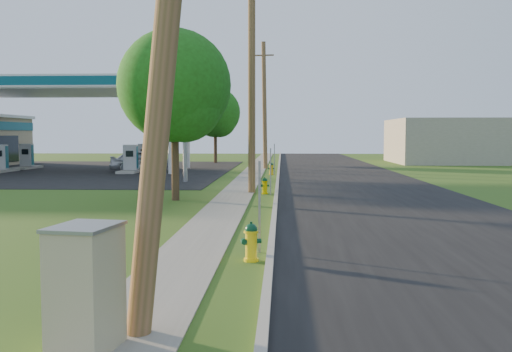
% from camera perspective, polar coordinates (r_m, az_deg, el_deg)
% --- Properties ---
extents(ground_plane, '(140.00, 140.00, 0.00)m').
position_cam_1_polar(ground_plane, '(8.49, -2.54, -13.44)').
color(ground_plane, '#3D5917').
rests_on(ground_plane, ground).
extents(road, '(8.00, 120.00, 0.02)m').
position_cam_1_polar(road, '(18.62, 14.29, -3.87)').
color(road, black).
rests_on(road, ground).
extents(curb, '(0.15, 120.00, 0.15)m').
position_cam_1_polar(curb, '(18.23, 1.86, -3.71)').
color(curb, '#9D998F').
rests_on(curb, ground).
extents(sidewalk, '(1.50, 120.00, 0.03)m').
position_cam_1_polar(sidewalk, '(18.34, -3.63, -3.86)').
color(sidewalk, gray).
rests_on(sidewalk, ground).
extents(forecourt, '(26.00, 28.00, 0.02)m').
position_cam_1_polar(forecourt, '(43.49, -20.02, 0.52)').
color(forecourt, black).
rests_on(forecourt, ground).
extents(utility_pole_mid, '(1.40, 0.32, 9.80)m').
position_cam_1_polar(utility_pole_mid, '(25.21, -0.43, 9.58)').
color(utility_pole_mid, brown).
rests_on(utility_pole_mid, ground).
extents(utility_pole_far, '(1.40, 0.32, 9.50)m').
position_cam_1_polar(utility_pole_far, '(43.14, 0.85, 7.11)').
color(utility_pole_far, brown).
rests_on(utility_pole_far, ground).
extents(sign_post_near, '(0.05, 0.04, 2.00)m').
position_cam_1_polar(sign_post_near, '(12.37, 0.35, -3.12)').
color(sign_post_near, gray).
rests_on(sign_post_near, ground).
extents(sign_post_mid, '(0.05, 0.04, 2.00)m').
position_cam_1_polar(sign_post_mid, '(24.11, 1.46, 0.42)').
color(sign_post_mid, gray).
rests_on(sign_post_mid, ground).
extents(sign_post_far, '(0.05, 0.04, 2.00)m').
position_cam_1_polar(sign_post_far, '(36.29, 1.85, 1.67)').
color(sign_post_far, gray).
rests_on(sign_post_far, ground).
extents(gas_canopy, '(18.18, 9.18, 6.40)m').
position_cam_1_polar(gas_canopy, '(42.81, -17.72, 8.41)').
color(gas_canopy, silver).
rests_on(gas_canopy, ground).
extents(fuel_pump_nw, '(1.20, 3.20, 1.90)m').
position_cam_1_polar(fuel_pump_nw, '(42.68, -24.17, 1.30)').
color(fuel_pump_nw, '#9D998F').
rests_on(fuel_pump_nw, ground).
extents(fuel_pump_ne, '(1.20, 3.20, 1.90)m').
position_cam_1_polar(fuel_pump_ne, '(39.45, -12.42, 1.37)').
color(fuel_pump_ne, '#9D998F').
rests_on(fuel_pump_ne, ground).
extents(fuel_pump_sw, '(1.20, 3.20, 1.90)m').
position_cam_1_polar(fuel_pump_sw, '(46.28, -21.95, 1.56)').
color(fuel_pump_sw, '#9D998F').
rests_on(fuel_pump_sw, ground).
extents(fuel_pump_se, '(1.20, 3.20, 1.90)m').
position_cam_1_polar(fuel_pump_se, '(43.32, -11.05, 1.62)').
color(fuel_pump_se, '#9D998F').
rests_on(fuel_pump_se, ground).
extents(price_pylon, '(0.34, 2.04, 6.85)m').
position_cam_1_polar(price_pylon, '(31.13, -7.17, 9.39)').
color(price_pylon, gray).
rests_on(price_pylon, ground).
extents(distant_building, '(14.00, 10.00, 4.00)m').
position_cam_1_polar(distant_building, '(55.80, 20.68, 3.29)').
color(distant_building, gray).
rests_on(distant_building, ground).
extents(tree_verge, '(4.40, 4.40, 6.67)m').
position_cam_1_polar(tree_verge, '(22.45, -7.94, 8.52)').
color(tree_verge, '#3D2C1A').
rests_on(tree_verge, ground).
extents(tree_lot, '(4.53, 4.53, 6.87)m').
position_cam_1_polar(tree_lot, '(52.00, -3.99, 6.17)').
color(tree_lot, '#3D2C1A').
rests_on(tree_lot, ground).
extents(hydrant_near, '(0.42, 0.38, 0.81)m').
position_cam_1_polar(hydrant_near, '(11.61, -0.48, -6.61)').
color(hydrant_near, yellow).
rests_on(hydrant_near, ground).
extents(hydrant_mid, '(0.38, 0.34, 0.74)m').
position_cam_1_polar(hydrant_mid, '(24.66, 0.89, -0.99)').
color(hydrant_mid, '#E6C100').
rests_on(hydrant_mid, ground).
extents(hydrant_far, '(0.42, 0.38, 0.81)m').
position_cam_1_polar(hydrant_far, '(36.53, 1.54, 0.74)').
color(hydrant_far, '#EBB110').
rests_on(hydrant_far, ground).
extents(utility_cabinet, '(0.80, 0.98, 1.52)m').
position_cam_1_polar(utility_cabinet, '(7.09, -16.65, -10.75)').
color(utility_cabinet, tan).
rests_on(utility_cabinet, ground).
extents(car_silver, '(4.82, 2.85, 1.54)m').
position_cam_1_polar(car_silver, '(40.41, -11.25, 1.51)').
color(car_silver, silver).
rests_on(car_silver, ground).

